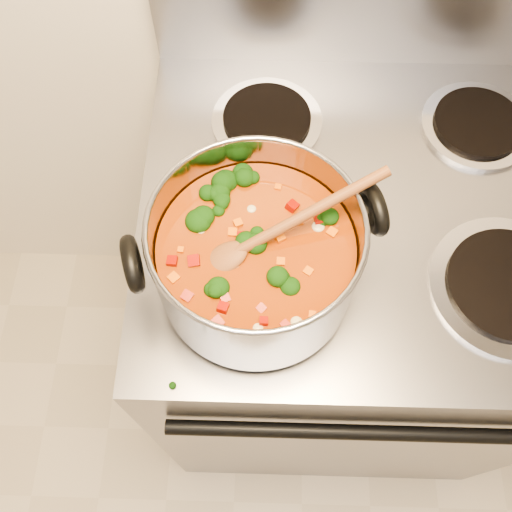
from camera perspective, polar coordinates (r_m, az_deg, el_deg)
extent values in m
cube|color=gray|center=(1.36, 8.40, -4.75)|extent=(0.77, 0.67, 0.92)
cube|color=gray|center=(1.10, 11.68, 21.99)|extent=(0.77, 0.03, 0.16)
cylinder|color=black|center=(0.94, 12.09, -16.91)|extent=(0.66, 0.02, 0.02)
cylinder|color=#A5A5AD|center=(0.86, 0.71, -2.42)|extent=(0.23, 0.23, 0.01)
cylinder|color=black|center=(0.85, 0.72, -2.20)|extent=(0.18, 0.18, 0.01)
cylinder|color=#A5A5AD|center=(0.93, 23.79, -2.77)|extent=(0.23, 0.23, 0.01)
cylinder|color=black|center=(0.93, 23.97, -2.57)|extent=(0.18, 0.18, 0.01)
cylinder|color=#A5A5AD|center=(1.02, 1.09, 13.35)|extent=(0.19, 0.19, 0.01)
cylinder|color=black|center=(1.02, 1.10, 13.64)|extent=(0.15, 0.15, 0.01)
cylinder|color=#A5A5AD|center=(1.09, 21.23, 12.07)|extent=(0.19, 0.19, 0.01)
cylinder|color=black|center=(1.08, 21.37, 12.33)|extent=(0.15, 0.15, 0.01)
cylinder|color=#96969E|center=(0.78, 0.00, 0.14)|extent=(0.28, 0.28, 0.15)
torus|color=#96969E|center=(0.71, 0.00, 2.91)|extent=(0.29, 0.29, 0.01)
cylinder|color=maroon|center=(0.80, 0.00, -0.67)|extent=(0.27, 0.27, 0.10)
torus|color=black|center=(0.73, -12.25, -0.77)|extent=(0.04, 0.08, 0.08)
torus|color=black|center=(0.77, 11.67, 4.66)|extent=(0.04, 0.08, 0.08)
ellipsoid|color=black|center=(0.78, -6.75, 3.93)|extent=(0.04, 0.04, 0.03)
ellipsoid|color=black|center=(0.81, 0.12, 7.40)|extent=(0.04, 0.04, 0.03)
ellipsoid|color=black|center=(0.77, -3.89, 3.44)|extent=(0.04, 0.04, 0.03)
ellipsoid|color=black|center=(0.73, -1.90, -2.69)|extent=(0.04, 0.04, 0.03)
ellipsoid|color=black|center=(0.73, -6.20, -3.71)|extent=(0.04, 0.04, 0.03)
ellipsoid|color=black|center=(0.78, 1.75, 3.89)|extent=(0.04, 0.04, 0.03)
ellipsoid|color=black|center=(0.75, -4.48, 0.52)|extent=(0.04, 0.04, 0.03)
ellipsoid|color=black|center=(0.77, -3.10, 2.98)|extent=(0.04, 0.04, 0.03)
ellipsoid|color=black|center=(0.79, -6.74, 4.54)|extent=(0.04, 0.04, 0.03)
ellipsoid|color=#951305|center=(0.75, -4.44, -0.34)|extent=(0.01, 0.01, 0.01)
ellipsoid|color=#951305|center=(0.78, 2.97, 3.97)|extent=(0.01, 0.01, 0.01)
ellipsoid|color=#951305|center=(0.73, -6.97, -3.97)|extent=(0.01, 0.01, 0.01)
ellipsoid|color=#951305|center=(0.74, 2.12, -1.78)|extent=(0.01, 0.01, 0.01)
ellipsoid|color=#951305|center=(0.77, 0.30, 3.26)|extent=(0.01, 0.01, 0.01)
ellipsoid|color=#951305|center=(0.79, -4.16, 5.91)|extent=(0.01, 0.01, 0.01)
ellipsoid|color=#951305|center=(0.73, 0.85, -2.77)|extent=(0.01, 0.01, 0.01)
ellipsoid|color=#951305|center=(0.73, -2.33, -2.38)|extent=(0.01, 0.01, 0.01)
ellipsoid|color=#951305|center=(0.71, 4.42, -6.46)|extent=(0.01, 0.01, 0.01)
ellipsoid|color=#951305|center=(0.81, 0.49, 7.92)|extent=(0.01, 0.01, 0.01)
ellipsoid|color=#951305|center=(0.72, 0.33, -4.85)|extent=(0.01, 0.01, 0.01)
ellipsoid|color=#951305|center=(0.80, 4.12, 6.95)|extent=(0.01, 0.01, 0.01)
ellipsoid|color=#951305|center=(0.76, 2.86, 1.81)|extent=(0.01, 0.01, 0.01)
ellipsoid|color=#CC590B|center=(0.74, 1.26, -0.60)|extent=(0.01, 0.01, 0.01)
ellipsoid|color=#CC590B|center=(0.79, 4.63, 4.93)|extent=(0.01, 0.01, 0.01)
ellipsoid|color=#CC590B|center=(0.75, 8.26, -0.70)|extent=(0.01, 0.01, 0.01)
ellipsoid|color=#CC590B|center=(0.73, -0.25, -3.43)|extent=(0.01, 0.01, 0.01)
ellipsoid|color=#CC590B|center=(0.78, -2.15, 3.78)|extent=(0.01, 0.01, 0.01)
ellipsoid|color=#CC590B|center=(0.79, -5.23, 5.06)|extent=(0.01, 0.01, 0.01)
ellipsoid|color=#CC590B|center=(0.74, -3.67, -1.40)|extent=(0.01, 0.01, 0.01)
ellipsoid|color=#CC590B|center=(0.76, 3.62, 2.04)|extent=(0.01, 0.01, 0.01)
ellipsoid|color=#CC590B|center=(0.74, -6.62, -1.69)|extent=(0.01, 0.01, 0.01)
ellipsoid|color=#CC590B|center=(0.74, -7.88, -1.69)|extent=(0.01, 0.01, 0.01)
ellipsoid|color=#CC590B|center=(0.81, 0.31, 7.51)|extent=(0.01, 0.01, 0.01)
ellipsoid|color=#C4B486|center=(0.76, 6.44, 0.56)|extent=(0.02, 0.02, 0.01)
ellipsoid|color=#C4B486|center=(0.81, 2.92, 7.56)|extent=(0.02, 0.02, 0.01)
ellipsoid|color=#C4B486|center=(0.75, 5.70, -0.32)|extent=(0.02, 0.02, 0.01)
ellipsoid|color=#C4B486|center=(0.78, 5.85, 3.98)|extent=(0.02, 0.02, 0.01)
ellipsoid|color=#C4B486|center=(0.73, 6.28, -3.90)|extent=(0.02, 0.02, 0.01)
ellipsoid|color=#C4B486|center=(0.78, 1.78, 4.19)|extent=(0.02, 0.02, 0.01)
ellipsoid|color=#C4B486|center=(0.77, -4.79, 2.64)|extent=(0.02, 0.02, 0.01)
ellipsoid|color=#C4B486|center=(0.74, -2.74, -2.10)|extent=(0.02, 0.02, 0.01)
ellipsoid|color=brown|center=(0.75, -3.17, -0.24)|extent=(0.08, 0.07, 0.04)
cylinder|color=brown|center=(0.74, 4.95, 4.10)|extent=(0.22, 0.11, 0.09)
ellipsoid|color=black|center=(0.83, 11.08, -9.59)|extent=(0.01, 0.01, 0.01)
ellipsoid|color=black|center=(0.96, 0.69, 8.65)|extent=(0.01, 0.01, 0.01)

